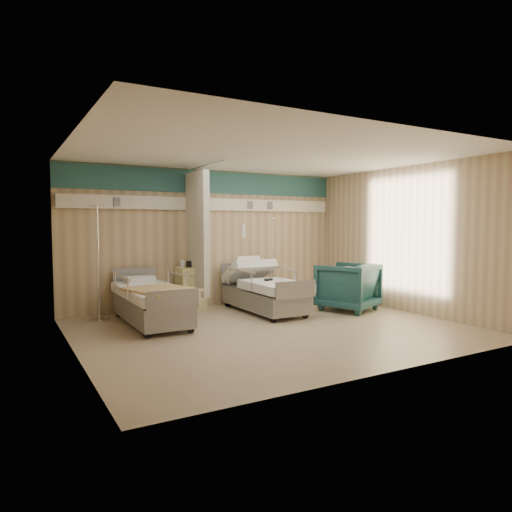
# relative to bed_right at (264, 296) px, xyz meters

# --- Properties ---
(ground) EXTENTS (6.00, 5.00, 0.00)m
(ground) POSITION_rel_bed_right_xyz_m (-0.60, -1.30, -0.32)
(ground) COLOR tan
(ground) RESTS_ON ground
(room_walls) EXTENTS (6.04, 5.04, 2.82)m
(room_walls) POSITION_rel_bed_right_xyz_m (-0.63, -1.05, 1.55)
(room_walls) COLOR tan
(room_walls) RESTS_ON ground
(bed_right) EXTENTS (1.00, 2.16, 0.63)m
(bed_right) POSITION_rel_bed_right_xyz_m (0.00, 0.00, 0.00)
(bed_right) COLOR white
(bed_right) RESTS_ON ground
(bed_left) EXTENTS (1.00, 2.16, 0.63)m
(bed_left) POSITION_rel_bed_right_xyz_m (-2.20, 0.00, 0.00)
(bed_left) COLOR white
(bed_left) RESTS_ON ground
(bedside_cabinet) EXTENTS (0.50, 0.48, 0.85)m
(bedside_cabinet) POSITION_rel_bed_right_xyz_m (-1.15, 0.90, 0.11)
(bedside_cabinet) COLOR #D6D286
(bedside_cabinet) RESTS_ON ground
(visitor_armchair) EXTENTS (1.32, 1.34, 0.93)m
(visitor_armchair) POSITION_rel_bed_right_xyz_m (1.51, -0.66, 0.15)
(visitor_armchair) COLOR #1C4747
(visitor_armchair) RESTS_ON ground
(waffle_blanket) EXTENTS (0.78, 0.73, 0.08)m
(waffle_blanket) POSITION_rel_bed_right_xyz_m (1.50, -0.71, 0.66)
(waffle_blanket) COLOR white
(waffle_blanket) RESTS_ON visitor_armchair
(iv_stand_right) EXTENTS (0.33, 0.33, 1.84)m
(iv_stand_right) POSITION_rel_bed_right_xyz_m (0.74, 0.90, 0.06)
(iv_stand_right) COLOR silver
(iv_stand_right) RESTS_ON ground
(iv_stand_left) EXTENTS (0.36, 0.36, 2.03)m
(iv_stand_left) POSITION_rel_bed_right_xyz_m (-2.92, 0.75, 0.10)
(iv_stand_left) COLOR silver
(iv_stand_left) RESTS_ON ground
(call_remote) EXTENTS (0.19, 0.14, 0.04)m
(call_remote) POSITION_rel_bed_right_xyz_m (-0.02, -0.20, 0.33)
(call_remote) COLOR black
(call_remote) RESTS_ON bed_right
(tan_blanket) EXTENTS (1.15, 1.30, 0.04)m
(tan_blanket) POSITION_rel_bed_right_xyz_m (-2.19, -0.46, 0.33)
(tan_blanket) COLOR tan
(tan_blanket) RESTS_ON bed_left
(toiletry_bag) EXTENTS (0.26, 0.21, 0.12)m
(toiletry_bag) POSITION_rel_bed_right_xyz_m (-1.13, 0.88, 0.59)
(toiletry_bag) COLOR black
(toiletry_bag) RESTS_ON bedside_cabinet
(white_cup) EXTENTS (0.10, 0.10, 0.14)m
(white_cup) POSITION_rel_bed_right_xyz_m (-1.28, 0.99, 0.60)
(white_cup) COLOR white
(white_cup) RESTS_ON bedside_cabinet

